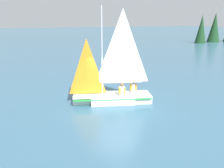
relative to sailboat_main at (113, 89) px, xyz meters
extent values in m
plane|color=#38607A|center=(-0.03, 0.01, -0.73)|extent=(260.00, 260.00, 0.00)
cube|color=white|center=(-0.03, 0.01, -0.51)|extent=(2.67, 2.10, 0.43)
cube|color=white|center=(-1.59, 0.57, -0.51)|extent=(1.18, 1.05, 0.43)
cube|color=white|center=(1.53, -0.55, -0.51)|extent=(1.32, 1.44, 0.43)
cube|color=green|center=(-0.03, 0.01, -0.37)|extent=(4.39, 2.73, 0.05)
cube|color=silver|center=(-1.13, 0.41, -0.28)|extent=(2.23, 1.85, 0.04)
cylinder|color=#B7B7BC|center=(-0.53, 0.19, 2.04)|extent=(0.08, 0.08, 4.67)
cylinder|color=#B7B7BC|center=(0.49, -0.18, 0.39)|extent=(2.07, 0.81, 0.07)
pyramid|color=white|center=(0.49, -0.18, 2.34)|extent=(1.96, 0.75, 3.84)
pyramid|color=orange|center=(-1.28, 0.46, 1.29)|extent=(1.36, 0.53, 2.98)
cube|color=black|center=(2.04, -0.74, -0.58)|extent=(0.09, 0.06, 0.30)
cube|color=black|center=(0.37, -0.40, -0.50)|extent=(0.34, 0.32, 0.45)
cylinder|color=white|center=(0.37, -0.40, -0.02)|extent=(0.38, 0.38, 0.50)
cube|color=yellow|center=(0.37, -0.40, 0.00)|extent=(0.41, 0.36, 0.35)
sphere|color=brown|center=(0.37, -0.40, 0.33)|extent=(0.22, 0.22, 0.22)
cube|color=black|center=(1.26, -0.10, -0.50)|extent=(0.34, 0.32, 0.45)
cylinder|color=white|center=(1.26, -0.10, -0.02)|extent=(0.38, 0.38, 0.50)
cube|color=orange|center=(1.26, -0.10, 0.00)|extent=(0.41, 0.36, 0.35)
sphere|color=brown|center=(1.26, -0.10, 0.33)|extent=(0.22, 0.22, 0.22)
cylinder|color=red|center=(1.26, -0.10, 0.41)|extent=(0.27, 0.27, 0.06)
cone|color=#193D1E|center=(29.76, 21.92, 1.99)|extent=(2.06, 2.06, 5.44)
cone|color=#193D1E|center=(34.03, 22.49, 2.22)|extent=(2.45, 2.45, 5.90)
camera|label=1|loc=(-4.95, -10.36, 3.67)|focal=35.00mm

